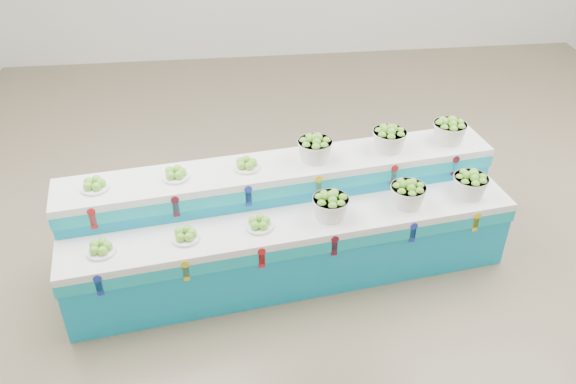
{
  "coord_description": "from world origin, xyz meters",
  "views": [
    {
      "loc": [
        -1.36,
        -4.98,
        3.91
      ],
      "look_at": [
        -0.83,
        -0.53,
        0.87
      ],
      "focal_mm": 37.29,
      "sensor_mm": 36.0,
      "label": 1
    }
  ],
  "objects_px": {
    "basket_lower_left": "(331,205)",
    "plate_upper_mid": "(175,173)",
    "display_stand": "(288,224)",
    "basket_upper_right": "(450,130)"
  },
  "relations": [
    {
      "from": "basket_upper_right",
      "to": "basket_lower_left",
      "type": "bearing_deg",
      "value": -151.76
    },
    {
      "from": "basket_lower_left",
      "to": "plate_upper_mid",
      "type": "bearing_deg",
      "value": 166.26
    },
    {
      "from": "basket_upper_right",
      "to": "plate_upper_mid",
      "type": "bearing_deg",
      "value": -172.2
    },
    {
      "from": "display_stand",
      "to": "basket_lower_left",
      "type": "bearing_deg",
      "value": -38.24
    },
    {
      "from": "display_stand",
      "to": "basket_upper_right",
      "type": "xyz_separation_m",
      "value": [
        1.64,
        0.48,
        0.63
      ]
    },
    {
      "from": "display_stand",
      "to": "basket_upper_right",
      "type": "relative_size",
      "value": 12.65
    },
    {
      "from": "display_stand",
      "to": "basket_upper_right",
      "type": "bearing_deg",
      "value": 8.57
    },
    {
      "from": "display_stand",
      "to": "basket_lower_left",
      "type": "xyz_separation_m",
      "value": [
        0.36,
        -0.21,
        0.33
      ]
    },
    {
      "from": "plate_upper_mid",
      "to": "basket_lower_left",
      "type": "bearing_deg",
      "value": -13.74
    },
    {
      "from": "display_stand",
      "to": "basket_lower_left",
      "type": "height_order",
      "value": "display_stand"
    }
  ]
}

